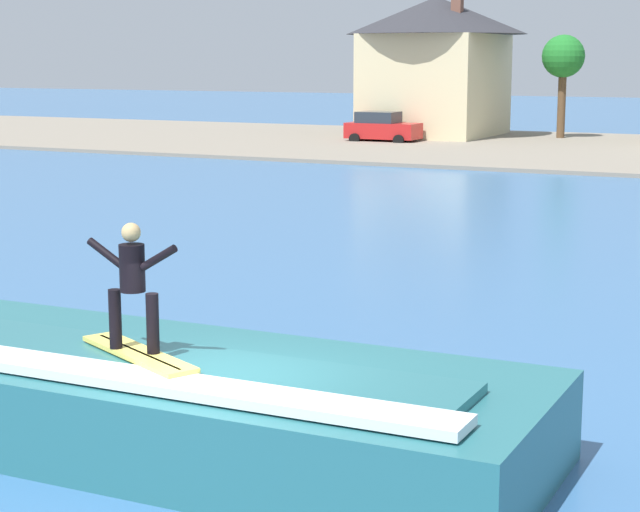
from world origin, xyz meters
name	(u,v)px	position (x,y,z in m)	size (l,w,h in m)	color
ground_plane	(214,477)	(0.00, 0.00, 0.00)	(260.00, 260.00, 0.00)	#38679B
wave_crest	(146,396)	(-1.48, 0.73, 0.61)	(10.62, 3.62, 1.30)	#27676F
surfboard	(138,354)	(-1.24, 0.27, 1.33)	(2.22, 1.41, 0.06)	#EAD159
surfer	(133,280)	(-1.30, 0.28, 2.27)	(1.32, 0.32, 1.63)	black
car_near_shore	(382,128)	(-18.07, 48.71, 0.95)	(4.19, 2.24, 1.86)	red
house_with_chimney	(436,58)	(-16.90, 54.39, 4.92)	(11.05, 11.05, 8.86)	beige
tree_tall_bare	(563,59)	(-9.31, 55.58, 4.86)	(2.53, 2.53, 6.28)	brown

